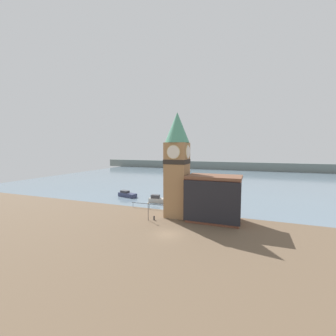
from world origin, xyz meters
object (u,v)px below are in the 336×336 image
object	(u,v)px
boat_near	(158,200)
mooring_bollard_near	(154,218)
pier_building	(214,198)
lamp_post	(148,207)
boat_far	(127,194)
clock_tower	(177,162)

from	to	relation	value
boat_near	mooring_bollard_near	xyz separation A→B (m)	(4.85, -13.08, -0.27)
pier_building	boat_near	size ratio (longest dim) A/B	2.03
mooring_bollard_near	lamp_post	bearing A→B (deg)	-151.29
boat_far	boat_near	bearing A→B (deg)	-0.49
clock_tower	mooring_bollard_near	bearing A→B (deg)	-129.34
clock_tower	boat_near	distance (m)	15.95
boat_near	mooring_bollard_near	distance (m)	13.95
clock_tower	boat_far	xyz separation A→B (m)	(-18.99, 12.13, -10.35)
boat_far	mooring_bollard_near	distance (m)	22.52
pier_building	clock_tower	bearing A→B (deg)	177.07
pier_building	lamp_post	xyz separation A→B (m)	(-11.68, -4.15, -1.84)
boat_far	lamp_post	bearing A→B (deg)	-33.32
clock_tower	boat_far	bearing A→B (deg)	147.42
lamp_post	clock_tower	bearing A→B (deg)	46.83
boat_far	mooring_bollard_near	size ratio (longest dim) A/B	7.22
mooring_bollard_near	boat_near	bearing A→B (deg)	110.34
mooring_bollard_near	lamp_post	world-z (taller)	lamp_post
lamp_post	boat_far	bearing A→B (deg)	131.50
boat_far	mooring_bollard_near	bearing A→B (deg)	-30.56
clock_tower	lamp_post	xyz separation A→B (m)	(-4.25, -4.53, -8.52)
boat_far	lamp_post	size ratio (longest dim) A/B	1.71
clock_tower	boat_near	xyz separation A→B (m)	(-8.12, 9.08, -10.29)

